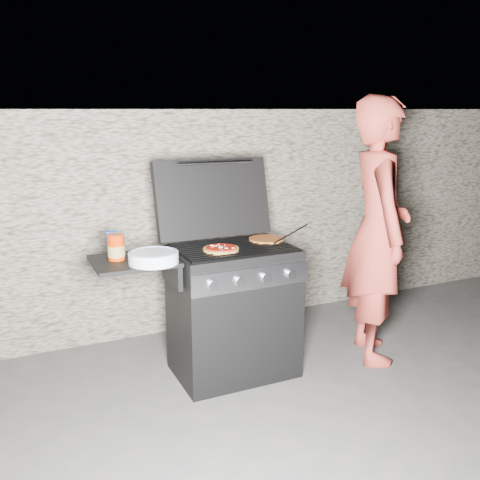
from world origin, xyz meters
name	(u,v)px	position (x,y,z in m)	size (l,w,h in m)	color
ground	(234,371)	(0.00, 0.00, 0.00)	(50.00, 50.00, 0.00)	#3E3D3D
stone_wall	(182,219)	(0.00, 1.05, 0.90)	(8.00, 0.35, 1.80)	gray
gas_grill	(199,316)	(-0.25, 0.00, 0.46)	(1.34, 0.79, 0.91)	black
pizza_topped	(221,248)	(-0.11, -0.06, 0.92)	(0.23, 0.23, 0.03)	#B79035
pizza_plain	(266,239)	(0.28, 0.07, 0.92)	(0.24, 0.24, 0.01)	#B76A25
sauce_jar	(116,247)	(-0.77, 0.03, 0.98)	(0.10, 0.10, 0.16)	#A42703
blue_carton	(112,243)	(-0.76, 0.18, 0.98)	(0.07, 0.04, 0.15)	#194CAC
plate_stack	(154,258)	(-0.58, -0.14, 0.94)	(0.30, 0.30, 0.07)	silver
person	(377,231)	(1.05, -0.17, 0.95)	(0.69, 0.45, 1.90)	#AD382D
tongs	(291,234)	(0.44, 0.00, 0.95)	(0.01, 0.01, 0.39)	black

